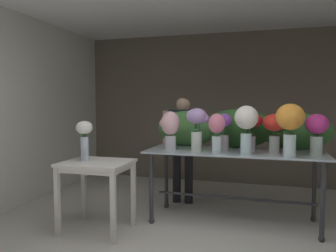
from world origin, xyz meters
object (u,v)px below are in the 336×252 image
Objects in this scene: florist at (183,138)px; vase_scarlet_anemones at (275,127)px; vase_violet_carnations at (224,128)px; vase_white_roses_tall at (84,136)px; vase_blush_tulips at (170,128)px; vase_rosy_peonies at (217,129)px; vase_lilac_hydrangea at (197,124)px; vase_crimson_snapdragons at (251,125)px; vase_ivory_ranunculus at (246,123)px; vase_magenta_freesia at (317,130)px; vase_sunset_dahlias at (290,122)px; display_table_glass at (234,162)px; side_table_white at (97,171)px.

vase_scarlet_anemones is (1.25, -0.61, 0.23)m from florist.
vase_violet_carnations reaches higher than vase_white_roses_tall.
florist is 3.27× the size of vase_blush_tulips.
vase_lilac_hydrangea is at bearing 158.33° from vase_rosy_peonies.
vase_lilac_hydrangea reaches higher than vase_crimson_snapdragons.
vase_ivory_ranunculus reaches higher than vase_magenta_freesia.
vase_crimson_snapdragons is at bearing 163.88° from vase_scarlet_anemones.
florist is at bearing 153.78° from vase_scarlet_anemones.
vase_sunset_dahlias is at bearing -6.67° from vase_blush_tulips.
display_table_glass reaches higher than side_table_white.
vase_blush_tulips is at bearing -164.77° from vase_violet_carnations.
vase_lilac_hydrangea is (-1.03, 0.13, -0.05)m from vase_sunset_dahlias.
florist is 0.88m from vase_lilac_hydrangea.
vase_crimson_snapdragons is 0.33m from vase_ivory_ranunculus.
side_table_white is 1.28m from vase_lilac_hydrangea.
florist is at bearing 58.05° from vase_white_roses_tall.
vase_blush_tulips is 1.04× the size of vase_magenta_freesia.
vase_white_roses_tall is at bearing -156.58° from vase_crimson_snapdragons.
vase_blush_tulips reaches higher than vase_crimson_snapdragons.
vase_blush_tulips reaches higher than side_table_white.
vase_scarlet_anemones is 0.40m from vase_ivory_ranunculus.
side_table_white is 1.56× the size of vase_lilac_hydrangea.
side_table_white is at bearing -150.41° from vase_violet_carnations.
vase_lilac_hydrangea is 1.13× the size of vase_white_roses_tall.
vase_sunset_dahlias reaches higher than display_table_glass.
vase_white_roses_tall is at bearing -152.95° from vase_violet_carnations.
florist is at bearing 91.72° from vase_blush_tulips.
vase_rosy_peonies reaches higher than vase_white_roses_tall.
side_table_white is (-1.45, -0.71, -0.05)m from display_table_glass.
florist reaches higher than vase_rosy_peonies.
display_table_glass is 0.64m from vase_scarlet_anemones.
vase_scarlet_anemones is 0.44m from vase_magenta_freesia.
vase_ivory_ranunculus is (0.94, -0.86, 0.28)m from florist.
side_table_white is at bearing -159.95° from vase_scarlet_anemones.
vase_sunset_dahlias is (1.39, -0.89, 0.30)m from florist.
vase_magenta_freesia is 1.02× the size of vase_violet_carnations.
vase_crimson_snapdragons is 1.96m from vase_white_roses_tall.
vase_ivory_ranunculus is 1.20× the size of vase_white_roses_tall.
vase_sunset_dahlias is 1.04m from vase_lilac_hydrangea.
vase_magenta_freesia is at bearing 15.79° from side_table_white.
vase_white_roses_tall is (-2.21, -0.42, -0.17)m from vase_sunset_dahlias.
vase_ivory_ranunculus is 0.58m from vase_lilac_hydrangea.
vase_ivory_ranunculus reaches higher than vase_crimson_snapdragons.
florist reaches higher than vase_crimson_snapdragons.
vase_rosy_peonies is (-0.78, 0.04, -0.10)m from vase_sunset_dahlias.
vase_crimson_snapdragons is at bearing 11.65° from vase_blush_tulips.
display_table_glass is 1.78m from vase_white_roses_tall.
vase_crimson_snapdragons is 0.49m from vase_rosy_peonies.
vase_crimson_snapdragons reaches higher than vase_rosy_peonies.
vase_violet_carnations is (-0.28, 0.30, -0.08)m from vase_ivory_ranunculus.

